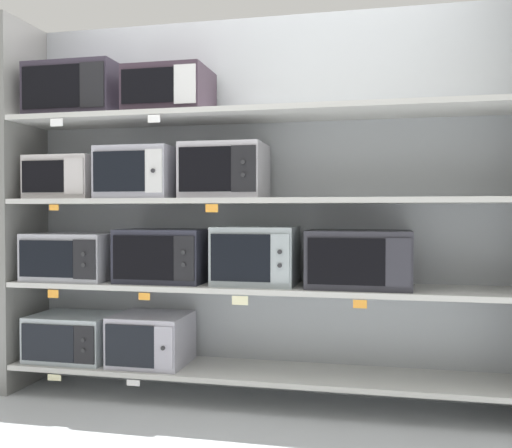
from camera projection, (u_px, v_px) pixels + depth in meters
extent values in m
cube|color=#9EA3A8|center=(265.00, 205.00, 3.49)|extent=(3.13, 0.04, 2.28)
cube|color=slate|center=(24.00, 205.00, 3.57)|extent=(0.05, 0.45, 2.28)
cube|color=beige|center=(256.00, 372.00, 3.27)|extent=(2.93, 0.45, 0.03)
cube|color=#9BA7AC|center=(74.00, 336.00, 3.52)|extent=(0.50, 0.37, 0.28)
cube|color=black|center=(48.00, 343.00, 3.34)|extent=(0.34, 0.01, 0.22)
cube|color=black|center=(84.00, 345.00, 3.29)|extent=(0.13, 0.01, 0.22)
cylinder|color=#262628|center=(83.00, 351.00, 3.28)|extent=(0.02, 0.01, 0.02)
cylinder|color=#262628|center=(83.00, 340.00, 3.28)|extent=(0.02, 0.01, 0.02)
cube|color=#A29FAD|center=(152.00, 339.00, 3.41)|extent=(0.43, 0.38, 0.30)
cube|color=black|center=(130.00, 346.00, 3.22)|extent=(0.30, 0.01, 0.24)
cube|color=#A29FAD|center=(164.00, 348.00, 3.18)|extent=(0.11, 0.01, 0.24)
cylinder|color=#262628|center=(163.00, 348.00, 3.17)|extent=(0.02, 0.01, 0.02)
cube|color=beige|center=(54.00, 378.00, 3.30)|extent=(0.09, 0.00, 0.04)
cube|color=white|center=(133.00, 383.00, 3.19)|extent=(0.08, 0.00, 0.03)
cube|color=beige|center=(256.00, 287.00, 3.26)|extent=(2.93, 0.45, 0.03)
cube|color=#9FA0AA|center=(75.00, 256.00, 3.50)|extent=(0.52, 0.40, 0.29)
cube|color=black|center=(46.00, 259.00, 3.31)|extent=(0.35, 0.01, 0.22)
cube|color=black|center=(84.00, 259.00, 3.26)|extent=(0.14, 0.01, 0.23)
cylinder|color=#262628|center=(83.00, 265.00, 3.25)|extent=(0.02, 0.01, 0.02)
cylinder|color=#262628|center=(83.00, 254.00, 3.25)|extent=(0.02, 0.01, 0.02)
cube|color=#282935|center=(164.00, 255.00, 3.38)|extent=(0.52, 0.35, 0.31)
cube|color=black|center=(143.00, 258.00, 3.21)|extent=(0.37, 0.01, 0.25)
cube|color=black|center=(184.00, 258.00, 3.16)|extent=(0.12, 0.01, 0.25)
cylinder|color=#262628|center=(183.00, 265.00, 3.15)|extent=(0.02, 0.01, 0.02)
cylinder|color=#262628|center=(183.00, 252.00, 3.15)|extent=(0.02, 0.01, 0.02)
cube|color=#96A2A6|center=(256.00, 255.00, 3.26)|extent=(0.46, 0.34, 0.33)
cube|color=black|center=(240.00, 258.00, 3.09)|extent=(0.33, 0.01, 0.26)
cube|color=#96A2A6|center=(280.00, 259.00, 3.05)|extent=(0.10, 0.01, 0.27)
cylinder|color=#262628|center=(280.00, 265.00, 3.04)|extent=(0.02, 0.01, 0.02)
cylinder|color=#262628|center=(280.00, 252.00, 3.04)|extent=(0.02, 0.01, 0.02)
cube|color=#2C2C34|center=(359.00, 259.00, 3.13)|extent=(0.56, 0.37, 0.31)
cube|color=black|center=(346.00, 262.00, 2.96)|extent=(0.40, 0.01, 0.24)
cube|color=#2C2C34|center=(398.00, 263.00, 2.90)|extent=(0.13, 0.01, 0.25)
cube|color=orange|center=(53.00, 294.00, 3.29)|extent=(0.07, 0.00, 0.05)
cube|color=orange|center=(144.00, 296.00, 3.16)|extent=(0.07, 0.00, 0.04)
cube|color=beige|center=(240.00, 300.00, 3.05)|extent=(0.09, 0.00, 0.05)
cube|color=orange|center=(360.00, 304.00, 2.91)|extent=(0.07, 0.00, 0.04)
cube|color=beige|center=(256.00, 201.00, 3.25)|extent=(2.93, 0.45, 0.03)
cube|color=#BCB6B5|center=(67.00, 178.00, 3.50)|extent=(0.42, 0.33, 0.26)
cube|color=black|center=(43.00, 176.00, 3.35)|extent=(0.28, 0.01, 0.19)
cube|color=#BCB6B5|center=(74.00, 176.00, 3.31)|extent=(0.12, 0.01, 0.21)
cube|color=#A2A1AF|center=(142.00, 174.00, 3.39)|extent=(0.44, 0.41, 0.30)
cube|color=black|center=(119.00, 171.00, 3.20)|extent=(0.31, 0.01, 0.23)
cube|color=silver|center=(154.00, 171.00, 3.15)|extent=(0.10, 0.01, 0.24)
cylinder|color=#262628|center=(153.00, 171.00, 3.15)|extent=(0.02, 0.01, 0.02)
cube|color=#B5B2BA|center=(225.00, 171.00, 3.28)|extent=(0.46, 0.36, 0.32)
cube|color=black|center=(205.00, 169.00, 3.12)|extent=(0.30, 0.01, 0.25)
cube|color=black|center=(243.00, 169.00, 3.07)|extent=(0.14, 0.01, 0.25)
cylinder|color=#262628|center=(243.00, 175.00, 3.06)|extent=(0.02, 0.01, 0.02)
cylinder|color=#262628|center=(243.00, 162.00, 3.06)|extent=(0.02, 0.01, 0.02)
cube|color=orange|center=(54.00, 207.00, 3.27)|extent=(0.06, 0.00, 0.03)
cube|color=orange|center=(212.00, 208.00, 3.07)|extent=(0.07, 0.00, 0.04)
cube|color=beige|center=(256.00, 114.00, 3.24)|extent=(2.93, 0.45, 0.03)
cube|color=#2E2835|center=(77.00, 92.00, 3.47)|extent=(0.56, 0.33, 0.32)
cube|color=black|center=(51.00, 87.00, 3.32)|extent=(0.37, 0.01, 0.25)
cube|color=black|center=(92.00, 85.00, 3.27)|extent=(0.15, 0.01, 0.26)
cube|color=#332631|center=(170.00, 92.00, 3.35)|extent=(0.47, 0.38, 0.27)
cube|color=black|center=(147.00, 86.00, 3.17)|extent=(0.31, 0.01, 0.19)
cube|color=silver|center=(185.00, 84.00, 3.12)|extent=(0.13, 0.01, 0.21)
cube|color=white|center=(57.00, 122.00, 3.26)|extent=(0.08, 0.00, 0.04)
cube|color=white|center=(154.00, 119.00, 3.13)|extent=(0.07, 0.00, 0.04)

